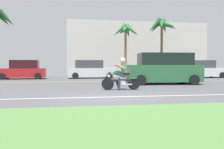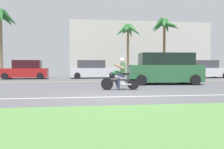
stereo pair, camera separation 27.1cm
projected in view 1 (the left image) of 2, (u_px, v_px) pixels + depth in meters
name	position (u px, v px, depth m)	size (l,w,h in m)	color
ground	(105.00, 89.00, 11.86)	(56.00, 30.00, 0.04)	#545459
grass_median	(149.00, 122.00, 4.85)	(56.00, 3.80, 0.06)	#548442
lane_line_near	(115.00, 97.00, 8.92)	(50.40, 0.12, 0.01)	silver
lane_line_far	(95.00, 81.00, 17.55)	(50.40, 0.12, 0.01)	yellow
motorcyclist	(121.00, 76.00, 11.48)	(1.89, 0.62, 1.58)	black
suv_nearby	(164.00, 69.00, 15.12)	(4.86, 2.45, 1.99)	#2D663D
parked_car_0	(23.00, 70.00, 20.72)	(4.04, 2.05, 1.67)	#AD1E1E
parked_car_1	(91.00, 70.00, 21.96)	(4.42, 2.00, 1.68)	silver
parked_car_2	(159.00, 70.00, 21.02)	(3.87, 1.92, 1.65)	beige
parked_car_3	(201.00, 70.00, 22.79)	(4.34, 2.01, 1.69)	silver
palm_tree_0	(125.00, 32.00, 24.66)	(3.06, 3.15, 5.67)	brown
palm_tree_2	(162.00, 28.00, 24.34)	(3.28, 3.21, 6.16)	brown
building_far	(136.00, 49.00, 30.49)	(17.61, 4.00, 6.58)	beige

